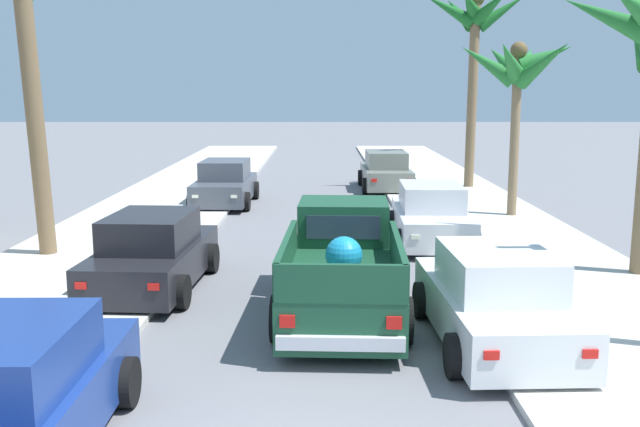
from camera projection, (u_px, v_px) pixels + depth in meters
sidewalk_left at (119, 239)px, 18.46m from camera, size 4.64×60.00×0.12m
sidewalk_right at (501, 239)px, 18.47m from camera, size 4.64×60.00×0.12m
curb_left at (154, 239)px, 18.46m from camera, size 0.16×60.00×0.10m
curb_right at (466, 239)px, 18.47m from camera, size 0.16×60.00×0.10m
pickup_truck at (342, 269)px, 12.55m from camera, size 2.37×5.28×1.80m
car_left_near at (6, 399)px, 7.43m from camera, size 2.05×4.27×1.54m
car_right_near at (224, 184)px, 24.23m from camera, size 2.10×4.29×1.54m
car_left_mid at (152, 254)px, 13.96m from camera, size 2.21×4.34×1.54m
car_right_mid at (430, 216)px, 18.14m from camera, size 2.14×4.31×1.54m
car_left_far at (494, 300)px, 10.91m from camera, size 2.14×4.31×1.54m
car_right_far at (385, 172)px, 27.81m from camera, size 2.05×4.27×1.54m
palm_tree_left_fore at (518, 68)px, 20.90m from camera, size 3.51×3.69×5.47m
palm_tree_left_mid at (474, 27)px, 26.92m from camera, size 4.22×3.58×7.74m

